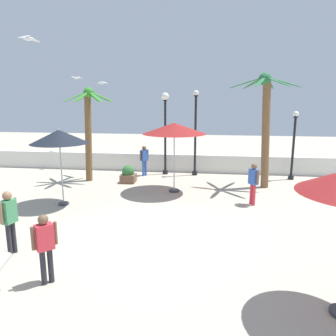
# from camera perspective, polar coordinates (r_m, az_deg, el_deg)

# --- Properties ---
(ground_plane) EXTENTS (56.00, 56.00, 0.00)m
(ground_plane) POSITION_cam_1_polar(r_m,az_deg,el_deg) (10.16, -2.32, -11.32)
(ground_plane) COLOR #B2A893
(boundary_wall) EXTENTS (25.20, 0.30, 0.98)m
(boundary_wall) POSITION_cam_1_polar(r_m,az_deg,el_deg) (18.27, 2.35, 0.85)
(boundary_wall) COLOR silver
(boundary_wall) RESTS_ON ground_plane
(patio_umbrella_0) EXTENTS (2.72, 2.72, 3.06)m
(patio_umbrella_0) POSITION_cam_1_polar(r_m,az_deg,el_deg) (13.98, 1.10, 6.87)
(patio_umbrella_0) COLOR #333338
(patio_umbrella_0) RESTS_ON ground_plane
(patio_umbrella_1) EXTENTS (2.14, 2.14, 2.94)m
(patio_umbrella_1) POSITION_cam_1_polar(r_m,az_deg,el_deg) (12.82, -18.46, 5.14)
(patio_umbrella_1) COLOR #333338
(patio_umbrella_1) RESTS_ON ground_plane
(palm_tree_0) EXTENTS (3.11, 2.97, 5.14)m
(palm_tree_0) POSITION_cam_1_polar(r_m,az_deg,el_deg) (15.32, 16.64, 8.46)
(palm_tree_0) COLOR brown
(palm_tree_0) RESTS_ON ground_plane
(palm_tree_1) EXTENTS (2.58, 2.58, 4.56)m
(palm_tree_1) POSITION_cam_1_polar(r_m,az_deg,el_deg) (16.39, -13.71, 7.80)
(palm_tree_1) COLOR brown
(palm_tree_1) RESTS_ON ground_plane
(lamp_post_0) EXTENTS (0.28, 0.28, 3.43)m
(lamp_post_0) POSITION_cam_1_polar(r_m,az_deg,el_deg) (17.46, 21.04, 3.88)
(lamp_post_0) COLOR black
(lamp_post_0) RESTS_ON ground_plane
(lamp_post_1) EXTENTS (0.28, 0.28, 4.45)m
(lamp_post_1) POSITION_cam_1_polar(r_m,az_deg,el_deg) (17.27, 4.80, 6.31)
(lamp_post_1) COLOR black
(lamp_post_1) RESTS_ON ground_plane
(lamp_post_2) EXTENTS (0.39, 0.39, 4.34)m
(lamp_post_2) POSITION_cam_1_polar(r_m,az_deg,el_deg) (17.43, -0.49, 7.88)
(lamp_post_2) COLOR black
(lamp_post_2) RESTS_ON ground_plane
(guest_0) EXTENTS (0.42, 0.42, 1.60)m
(guest_0) POSITION_cam_1_polar(r_m,az_deg,el_deg) (7.73, -20.67, -12.07)
(guest_0) COLOR #26262D
(guest_0) RESTS_ON ground_plane
(guest_1) EXTENTS (0.39, 0.50, 1.63)m
(guest_1) POSITION_cam_1_polar(r_m,az_deg,el_deg) (12.88, 14.67, -2.04)
(guest_1) COLOR #D8333F
(guest_1) RESTS_ON ground_plane
(guest_2) EXTENTS (0.31, 0.55, 1.71)m
(guest_2) POSITION_cam_1_polar(r_m,az_deg,el_deg) (9.48, -25.98, -7.58)
(guest_2) COLOR #26262D
(guest_2) RESTS_ON ground_plane
(guest_3) EXTENTS (0.42, 0.44, 1.60)m
(guest_3) POSITION_cam_1_polar(r_m,az_deg,el_deg) (17.29, -4.17, 1.79)
(guest_3) COLOR #3359B2
(guest_3) RESTS_ON ground_plane
(seagull_0) EXTENTS (0.38, 1.06, 0.18)m
(seagull_0) POSITION_cam_1_polar(r_m,az_deg,el_deg) (12.59, -23.18, 20.04)
(seagull_0) COLOR white
(seagull_1) EXTENTS (0.38, 1.19, 0.14)m
(seagull_1) POSITION_cam_1_polar(r_m,az_deg,el_deg) (20.19, -15.57, 14.92)
(seagull_1) COLOR white
(seagull_2) EXTENTS (0.86, 0.65, 0.14)m
(seagull_2) POSITION_cam_1_polar(r_m,az_deg,el_deg) (17.63, -11.51, 14.34)
(seagull_2) COLOR white
(planter) EXTENTS (0.70, 0.70, 0.85)m
(planter) POSITION_cam_1_polar(r_m,az_deg,el_deg) (16.08, -6.95, -1.16)
(planter) COLOR brown
(planter) RESTS_ON ground_plane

